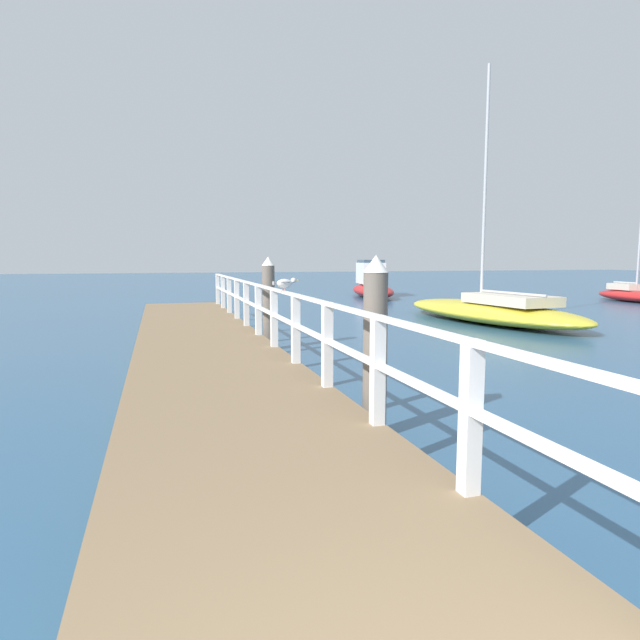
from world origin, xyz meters
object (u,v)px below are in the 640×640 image
dock_piling_far (269,303)px  boat_1 (491,310)px  boat_4 (372,285)px  boat_0 (632,294)px  seagull_foreground (285,283)px  dock_piling_near (375,346)px

dock_piling_far → boat_1: bearing=21.5°
boat_1 → boat_4: size_ratio=1.30×
boat_0 → dock_piling_far: bearing=31.7°
dock_piling_far → boat_4: (8.66, 14.97, -0.40)m
boat_0 → boat_1: bearing=33.0°
boat_0 → boat_4: (-10.89, 6.50, 0.32)m
seagull_foreground → boat_1: boat_1 is taller
seagull_foreground → boat_0: bearing=103.8°
dock_piling_near → dock_piling_far: 6.24m
dock_piling_far → seagull_foreground: (-0.37, -3.24, 0.61)m
dock_piling_near → boat_0: bearing=37.0°
boat_0 → boat_4: boat_0 is taller
seagull_foreground → dock_piling_far: bearing=156.8°
dock_piling_near → boat_1: 12.36m
dock_piling_near → seagull_foreground: dock_piling_near is taller
seagull_foreground → boat_1: size_ratio=0.06×
dock_piling_far → boat_0: boat_0 is taller
dock_piling_near → boat_4: (8.66, 21.21, -0.40)m
seagull_foreground → boat_4: bearing=137.0°
dock_piling_far → boat_4: size_ratio=0.33×
dock_piling_near → seagull_foreground: (-0.37, 3.00, 0.61)m
boat_1 → seagull_foreground: bearing=-147.9°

